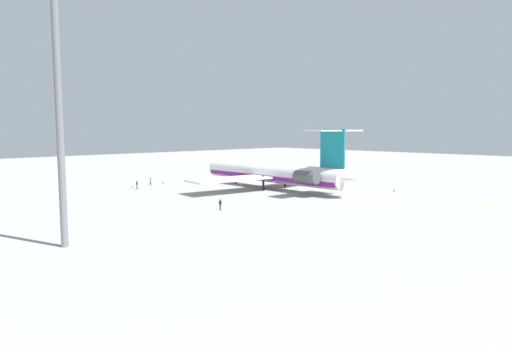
# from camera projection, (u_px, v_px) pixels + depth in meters

# --- Properties ---
(ground) EXTENTS (281.34, 281.34, 0.00)m
(ground) POSITION_uv_depth(u_px,v_px,m) (314.00, 184.00, 97.75)
(ground) COLOR #9E9E99
(main_jetliner) EXTENTS (40.34, 35.85, 11.76)m
(main_jetliner) POSITION_uv_depth(u_px,v_px,m) (274.00, 173.00, 88.68)
(main_jetliner) COLOR white
(main_jetliner) RESTS_ON ground
(ground_crew_near_nose) EXTENTS (0.38, 0.27, 1.68)m
(ground_crew_near_nose) POSITION_uv_depth(u_px,v_px,m) (220.00, 203.00, 65.14)
(ground_crew_near_nose) COLOR black
(ground_crew_near_nose) RESTS_ON ground
(ground_crew_near_tail) EXTENTS (0.31, 0.38, 1.82)m
(ground_crew_near_tail) POSITION_uv_depth(u_px,v_px,m) (137.00, 184.00, 87.97)
(ground_crew_near_tail) COLOR black
(ground_crew_near_tail) RESTS_ON ground
(ground_crew_portside) EXTENTS (0.42, 0.28, 1.75)m
(ground_crew_portside) POSITION_uv_depth(u_px,v_px,m) (150.00, 180.00, 95.08)
(ground_crew_portside) COLOR black
(ground_crew_portside) RESTS_ON ground
(ground_crew_starboard) EXTENTS (0.42, 0.28, 1.76)m
(ground_crew_starboard) POSITION_uv_depth(u_px,v_px,m) (246.00, 172.00, 113.39)
(ground_crew_starboard) COLOR black
(ground_crew_starboard) RESTS_ON ground
(safety_cone_nose) EXTENTS (0.40, 0.40, 0.55)m
(safety_cone_nose) POSITION_uv_depth(u_px,v_px,m) (163.00, 183.00, 97.35)
(safety_cone_nose) COLOR #EA590F
(safety_cone_nose) RESTS_ON ground
(safety_cone_wingtip) EXTENTS (0.40, 0.40, 0.55)m
(safety_cone_wingtip) POSITION_uv_depth(u_px,v_px,m) (133.00, 186.00, 91.59)
(safety_cone_wingtip) COLOR #EA590F
(safety_cone_wingtip) RESTS_ON ground
(safety_cone_tail) EXTENTS (0.40, 0.40, 0.55)m
(safety_cone_tail) POSITION_uv_depth(u_px,v_px,m) (394.00, 190.00, 84.70)
(safety_cone_tail) COLOR #EA590F
(safety_cone_tail) RESTS_ON ground
(taxiway_centreline) EXTENTS (81.61, 2.20, 0.01)m
(taxiway_centreline) POSITION_uv_depth(u_px,v_px,m) (296.00, 185.00, 95.31)
(taxiway_centreline) COLOR gold
(taxiway_centreline) RESTS_ON ground
(light_mast) EXTENTS (4.00, 0.70, 29.57)m
(light_mast) POSITION_uv_depth(u_px,v_px,m) (58.00, 84.00, 43.39)
(light_mast) COLOR slate
(light_mast) RESTS_ON ground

